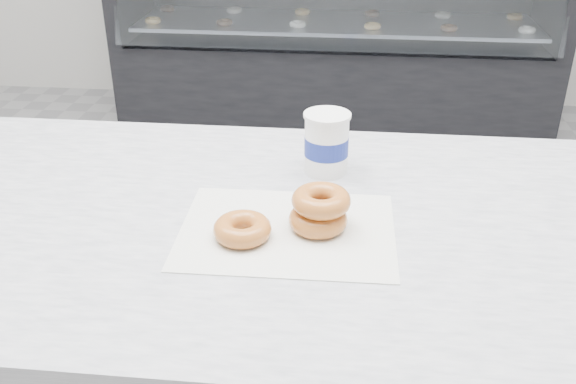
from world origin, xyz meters
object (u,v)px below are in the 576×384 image
Objects in this scene: donut_single at (242,229)px; coffee_cup at (326,142)px; display_case at (335,38)px; donut_stack at (320,210)px.

donut_single is 0.79× the size of coffee_cup.
coffee_cup is at bearing -88.52° from display_case.
donut_stack reaches higher than donut_single.
display_case is 2.79m from donut_stack.
donut_single is at bearing -93.62° from coffee_cup.
display_case is 2.83m from donut_single.
donut_single is at bearing -160.08° from donut_stack.
display_case reaches higher than donut_single.
coffee_cup is (-0.00, 0.21, 0.02)m from donut_stack.
coffee_cup reaches higher than donut_single.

